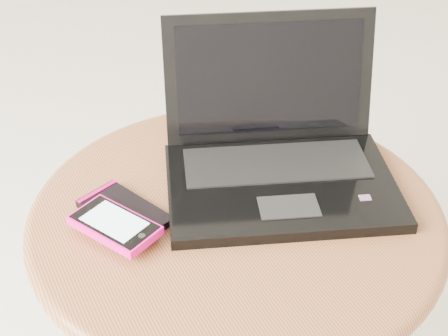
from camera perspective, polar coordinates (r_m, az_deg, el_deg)
name	(u,v)px	position (r m, az deg, el deg)	size (l,w,h in m)	color
table	(236,261)	(1.01, 0.97, -7.79)	(0.58, 0.58, 0.46)	#56341A
laptop	(277,154)	(0.98, 4.52, 1.22)	(0.39, 0.36, 0.21)	black
phone_black	(124,212)	(0.93, -8.37, -3.68)	(0.11, 0.14, 0.01)	black
phone_pink	(115,225)	(0.90, -9.18, -4.76)	(0.11, 0.13, 0.01)	#F20F86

